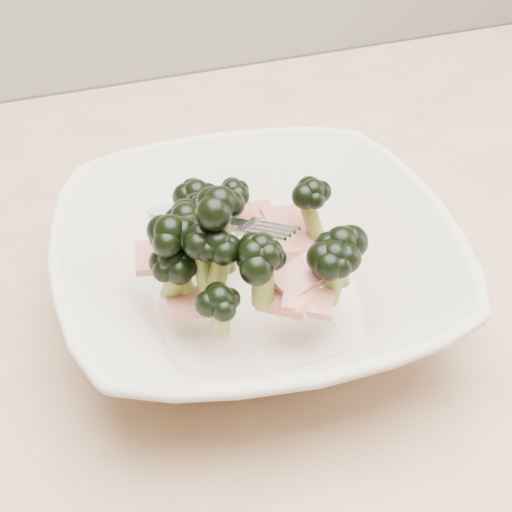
% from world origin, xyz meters
% --- Properties ---
extents(dining_table, '(1.20, 0.80, 0.75)m').
position_xyz_m(dining_table, '(0.00, 0.00, 0.65)').
color(dining_table, tan).
rests_on(dining_table, ground).
extents(broccoli_dish, '(0.34, 0.34, 0.13)m').
position_xyz_m(broccoli_dish, '(-0.12, -0.04, 0.79)').
color(broccoli_dish, beige).
rests_on(broccoli_dish, dining_table).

